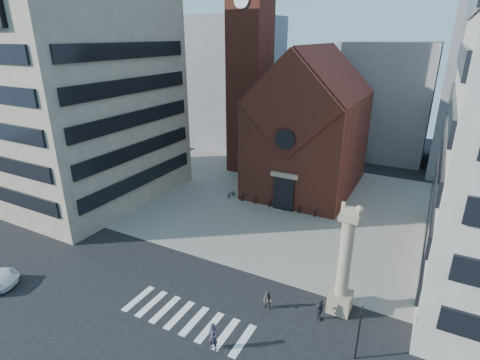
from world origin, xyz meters
name	(u,v)px	position (x,y,z in m)	size (l,w,h in m)	color
ground	(203,292)	(0.00, 0.00, 0.00)	(120.00, 120.00, 0.00)	black
piazza	(289,203)	(0.00, 19.00, 0.03)	(46.00, 30.00, 0.05)	gray
zebra_crossing	(187,318)	(0.55, -3.00, 0.01)	(10.20, 3.20, 0.01)	white
church	(310,128)	(0.00, 25.04, 7.98)	(12.00, 16.65, 18.00)	brown
campanile	(250,60)	(-10.00, 28.00, 15.74)	(5.50, 5.50, 31.20)	brown
building_left	(74,90)	(-24.00, 10.00, 13.00)	(18.00, 20.00, 26.00)	tan
bg_block_left	(230,82)	(-20.00, 40.00, 11.00)	(16.00, 14.00, 22.00)	gray
bg_block_mid	(384,101)	(6.00, 45.00, 9.00)	(14.00, 12.00, 18.00)	gray
lion_column	(344,270)	(10.01, 3.00, 3.46)	(1.63, 1.60, 8.68)	gray
traffic_light	(359,330)	(12.00, -1.00, 2.29)	(0.13, 0.16, 4.30)	black
pedestrian_0	(213,337)	(3.73, -4.51, 0.98)	(0.72, 0.47, 1.97)	#312B3B
pedestrian_1	(268,300)	(5.27, 0.60, 0.76)	(0.74, 0.58, 1.53)	#4C443D
pedestrian_2	(320,310)	(9.00, 1.34, 0.82)	(0.97, 0.40, 1.65)	#24252B
scooter_0	(231,194)	(-7.05, 17.21, 0.46)	(0.55, 1.57, 0.83)	black
scooter_1	(244,196)	(-5.22, 17.21, 0.51)	(0.43, 1.53, 0.92)	black
scooter_2	(258,199)	(-3.39, 17.21, 0.46)	(0.55, 1.57, 0.83)	black
scooter_3	(272,202)	(-1.56, 17.21, 0.51)	(0.43, 1.53, 0.92)	black
scooter_4	(286,206)	(0.27, 17.21, 0.46)	(0.55, 1.57, 0.83)	black
scooter_5	(301,208)	(2.10, 17.21, 0.51)	(0.43, 1.53, 0.92)	black
scooter_6	(317,212)	(3.93, 17.21, 0.46)	(0.55, 1.57, 0.83)	black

